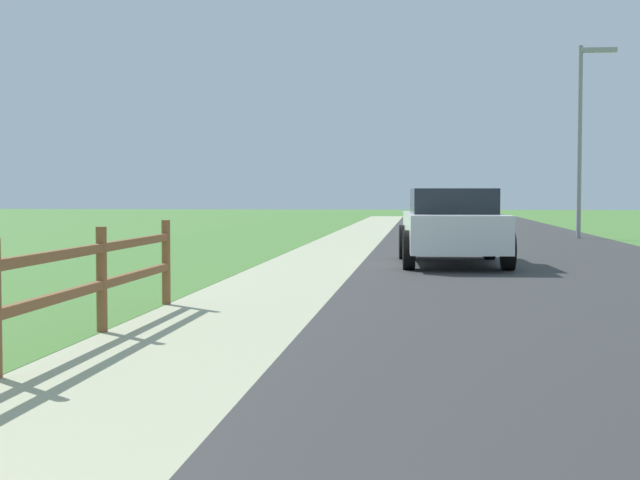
{
  "coord_description": "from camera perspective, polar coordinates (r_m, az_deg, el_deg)",
  "views": [
    {
      "loc": [
        1.24,
        0.54,
        1.41
      ],
      "look_at": [
        0.07,
        11.21,
        0.88
      ],
      "focal_mm": 53.13,
      "sensor_mm": 36.0,
      "label": 1
    }
  ],
  "objects": [
    {
      "name": "grass_verge",
      "position": [
        27.11,
        -6.0,
        -0.18
      ],
      "size": [
        5.0,
        66.0,
        0.0
      ],
      "primitive_type": "cube",
      "color": "#4C8037",
      "rests_on": "ground"
    },
    {
      "name": "road_asphalt",
      "position": [
        26.6,
        11.1,
        -0.28
      ],
      "size": [
        7.0,
        66.0,
        0.01
      ],
      "primitive_type": "cube",
      "color": "#353535",
      "rests_on": "ground"
    },
    {
      "name": "parked_suv_white",
      "position": [
        19.06,
        7.97,
        0.87
      ],
      "size": [
        2.22,
        4.74,
        1.51
      ],
      "color": "white",
      "rests_on": "ground"
    },
    {
      "name": "street_lamp",
      "position": [
        30.99,
        15.59,
        6.78
      ],
      "size": [
        1.17,
        0.2,
        6.04
      ],
      "color": "gray",
      "rests_on": "ground"
    },
    {
      "name": "curb_concrete",
      "position": [
        26.84,
        -2.86,
        -0.21
      ],
      "size": [
        6.0,
        66.0,
        0.01
      ],
      "primitive_type": "cube",
      "color": "#B3B690",
      "rests_on": "ground"
    },
    {
      "name": "ground_plane",
      "position": [
        24.53,
        3.33,
        -0.5
      ],
      "size": [
        120.0,
        120.0,
        0.0
      ],
      "primitive_type": "plane",
      "color": "#4C8037"
    }
  ]
}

